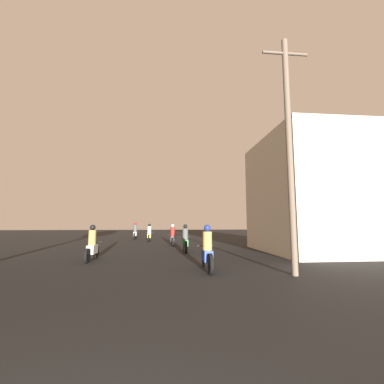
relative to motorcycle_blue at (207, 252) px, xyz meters
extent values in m
cylinder|color=black|center=(0.00, 0.73, -0.30)|extent=(0.10, 0.66, 0.66)
cylinder|color=black|center=(0.00, -0.68, -0.30)|extent=(0.10, 0.66, 0.66)
cube|color=#1E389E|center=(0.00, 0.02, -0.11)|extent=(0.30, 0.86, 0.37)
cylinder|color=black|center=(0.00, 0.48, 0.17)|extent=(0.60, 0.04, 0.04)
cylinder|color=#B28E47|center=(0.00, -0.06, 0.39)|extent=(0.32, 0.32, 0.64)
sphere|color=navy|center=(0.00, -0.06, 0.83)|extent=(0.24, 0.24, 0.24)
cylinder|color=black|center=(-4.64, 3.42, -0.33)|extent=(0.10, 0.60, 0.60)
cylinder|color=black|center=(-4.64, 2.07, -0.33)|extent=(0.10, 0.60, 0.60)
cube|color=silver|center=(-4.64, 2.75, -0.14)|extent=(0.30, 0.76, 0.38)
cylinder|color=black|center=(-4.64, 3.19, 0.15)|extent=(0.60, 0.04, 0.04)
cylinder|color=#B28E47|center=(-4.64, 2.67, 0.37)|extent=(0.32, 0.32, 0.64)
sphere|color=black|center=(-4.64, 2.67, 0.81)|extent=(0.24, 0.24, 0.24)
cylinder|color=black|center=(-0.36, 6.51, -0.30)|extent=(0.10, 0.66, 0.66)
cylinder|color=black|center=(-0.36, 5.07, -0.30)|extent=(0.10, 0.66, 0.66)
cube|color=#1E6B33|center=(-0.36, 5.79, -0.12)|extent=(0.30, 0.88, 0.36)
cylinder|color=black|center=(-0.36, 6.26, 0.16)|extent=(0.60, 0.04, 0.04)
cylinder|color=#4C514C|center=(-0.36, 5.70, 0.38)|extent=(0.32, 0.32, 0.62)
sphere|color=black|center=(-0.36, 5.70, 0.81)|extent=(0.24, 0.24, 0.24)
cylinder|color=black|center=(-0.98, 10.68, -0.33)|extent=(0.10, 0.60, 0.60)
cylinder|color=black|center=(-0.98, 9.33, -0.33)|extent=(0.10, 0.60, 0.60)
cube|color=black|center=(-0.98, 10.00, -0.16)|extent=(0.30, 0.71, 0.35)
cylinder|color=black|center=(-0.98, 10.44, 0.12)|extent=(0.60, 0.04, 0.04)
cylinder|color=maroon|center=(-0.98, 9.93, 0.35)|extent=(0.32, 0.32, 0.66)
sphere|color=silver|center=(-0.98, 9.93, 0.80)|extent=(0.24, 0.24, 0.24)
cylinder|color=black|center=(-2.95, 14.93, -0.31)|extent=(0.10, 0.64, 0.64)
cylinder|color=black|center=(-2.95, 13.56, -0.31)|extent=(0.10, 0.64, 0.64)
cube|color=gold|center=(-2.95, 14.24, -0.14)|extent=(0.30, 0.79, 0.34)
cylinder|color=black|center=(-2.95, 14.69, 0.13)|extent=(0.60, 0.04, 0.04)
cylinder|color=silver|center=(-2.95, 14.17, 0.36)|extent=(0.32, 0.32, 0.65)
sphere|color=black|center=(-2.95, 14.17, 0.80)|extent=(0.24, 0.24, 0.24)
cylinder|color=black|center=(-4.53, 17.95, -0.30)|extent=(0.10, 0.66, 0.66)
cylinder|color=black|center=(-4.53, 16.56, -0.30)|extent=(0.10, 0.66, 0.66)
cube|color=#ADADB2|center=(-4.53, 17.25, -0.11)|extent=(0.30, 0.74, 0.38)
cylinder|color=black|center=(-4.53, 17.70, 0.19)|extent=(0.60, 0.04, 0.04)
cylinder|color=#4C514C|center=(-4.53, 17.18, 0.44)|extent=(0.32, 0.32, 0.71)
sphere|color=#A51919|center=(-4.53, 17.18, 0.92)|extent=(0.24, 0.24, 0.24)
cube|color=beige|center=(6.86, 4.94, 2.64)|extent=(5.51, 6.99, 6.54)
cylinder|color=#6B5B4C|center=(2.60, -1.12, 3.36)|extent=(0.20, 0.20, 7.98)
cylinder|color=#6B5B4C|center=(2.60, -1.12, 6.85)|extent=(1.60, 0.10, 0.10)
camera|label=1|loc=(-1.41, -9.02, 1.02)|focal=24.00mm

